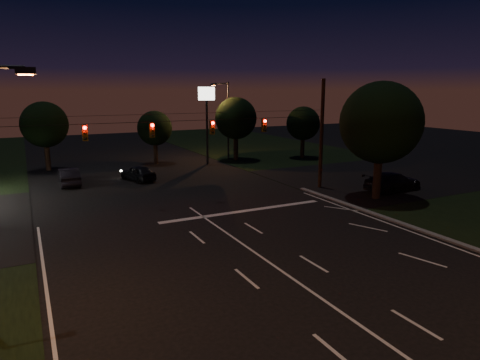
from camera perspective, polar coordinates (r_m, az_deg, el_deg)
ground at (r=18.56m, az=8.93°, el=-14.12°), size 140.00×140.00×0.00m
cross_street_right at (r=42.74m, az=18.30°, el=0.40°), size 20.00×16.00×0.02m
stop_bar at (r=29.22m, az=0.56°, el=-4.15°), size 12.00×0.50×0.01m
utility_pole_right at (r=36.80m, az=10.55°, el=-0.99°), size 0.30×0.30×9.00m
signal_span at (r=30.19m, az=-7.59°, el=6.89°), size 24.00×0.40×1.56m
pole_sign_right at (r=47.02m, az=-4.46°, el=9.63°), size 1.80×0.30×8.40m
street_light_right_far at (r=50.20m, az=-1.87°, el=8.67°), size 2.20×0.35×9.00m
tree_right_near at (r=33.35m, az=18.10°, el=7.18°), size 6.00×6.00×8.76m
tree_far_b at (r=47.72m, az=-24.59°, el=6.67°), size 4.60×4.60×6.98m
tree_far_c at (r=48.48m, az=-11.32°, el=6.74°), size 3.80×3.80×5.86m
tree_far_d at (r=49.78m, az=-0.61°, el=8.16°), size 4.80×4.80×7.30m
tree_far_e at (r=52.17m, az=8.36°, el=7.43°), size 4.00×4.00×6.18m
car_oncoming_a at (r=39.94m, az=-13.44°, el=0.93°), size 2.79×4.41×1.40m
car_oncoming_b at (r=39.89m, az=-21.87°, el=0.44°), size 1.60×4.54×1.50m
car_cross at (r=36.91m, az=19.70°, el=-0.21°), size 5.58×2.73×1.56m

